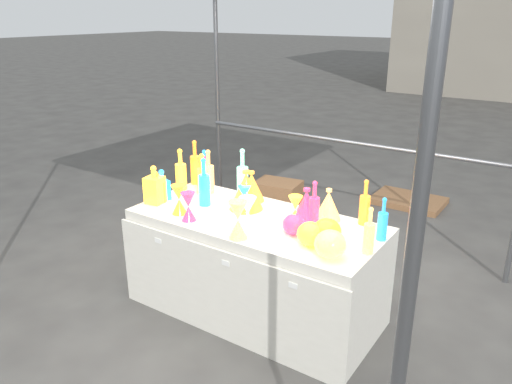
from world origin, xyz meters
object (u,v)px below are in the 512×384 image
Objects in this scene: display_table at (255,266)px; lampshade_0 at (246,190)px; bottle_0 at (181,169)px; hourglass_0 at (179,199)px; globe_0 at (310,235)px; cardboard_box_closed at (278,197)px; decanter_0 at (154,184)px.

display_table is 6.23× the size of lampshade_0.
bottle_0 is 0.69m from lampshade_0.
hourglass_0 is 1.03m from globe_0.
display_table reaches higher than cardboard_box_closed.
globe_0 is at bearing -13.66° from bottle_0.
hourglass_0 is (0.39, -2.01, 0.68)m from cardboard_box_closed.
bottle_0 is 0.34m from decanter_0.
display_table is at bearing -71.15° from cardboard_box_closed.
globe_0 is at bearing -16.51° from display_table.
display_table is 8.43× the size of hourglass_0.
hourglass_0 is at bearing -86.91° from cardboard_box_closed.
globe_0 is 0.74m from lampshade_0.
decanter_0 is (-0.81, -0.16, 0.52)m from display_table.
lampshade_0 is (0.73, -1.66, 0.72)m from cardboard_box_closed.
decanter_0 is 1.33m from globe_0.
decanter_0 is 0.71m from lampshade_0.
bottle_0 is 2.04× the size of globe_0.
display_table is at bearing -11.89° from bottle_0.
display_table is 3.81× the size of cardboard_box_closed.
globe_0 is (1.03, 0.07, -0.04)m from hourglass_0.
lampshade_0 is (0.64, 0.29, 0.00)m from decanter_0.
cardboard_box_closed is at bearing 100.90° from hourglass_0.
display_table is at bearing 23.35° from hourglass_0.
lampshade_0 is at bearing 45.43° from hourglass_0.
lampshade_0 reaches higher than display_table.
decanter_0 reaches higher than globe_0.
cardboard_box_closed is (-0.90, 1.79, -0.20)m from display_table.
bottle_0 is 1.16× the size of lampshade_0.
hourglass_0 reaches higher than display_table.
hourglass_0 is (0.30, -0.06, -0.04)m from decanter_0.
hourglass_0 reaches higher than cardboard_box_closed.
cardboard_box_closed is 2.16m from hourglass_0.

